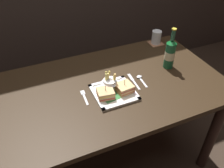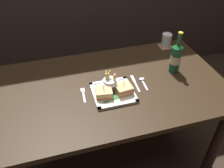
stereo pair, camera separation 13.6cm
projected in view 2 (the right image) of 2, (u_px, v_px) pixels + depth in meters
ground_plane at (111, 157)px, 1.88m from camera, size 6.00×6.00×0.00m
dining_table at (111, 99)px, 1.49m from camera, size 1.39×0.81×0.74m
square_plate at (113, 93)px, 1.35m from camera, size 0.23×0.23×0.02m
sandwich_half_left at (104, 93)px, 1.31m from camera, size 0.10×0.09×0.08m
sandwich_half_right at (124, 89)px, 1.34m from camera, size 0.10×0.10×0.08m
fries_cup at (110, 82)px, 1.36m from camera, size 0.10×0.10×0.11m
beer_bottle at (176, 57)px, 1.47m from camera, size 0.07×0.07×0.27m
drink_coaster at (165, 46)px, 1.78m from camera, size 0.10×0.10×0.00m
water_glass at (166, 41)px, 1.75m from camera, size 0.07×0.07×0.10m
fork at (83, 94)px, 1.36m from camera, size 0.03×0.13×0.00m
knife at (135, 83)px, 1.44m from camera, size 0.02×0.17×0.00m
spoon at (142, 80)px, 1.45m from camera, size 0.03×0.12×0.01m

